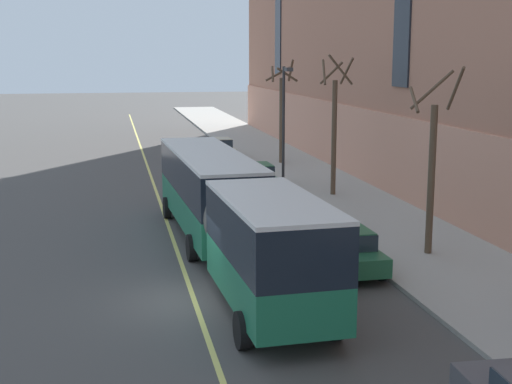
{
  "coord_description": "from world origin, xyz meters",
  "views": [
    {
      "loc": [
        -2.23,
        -21.03,
        7.43
      ],
      "look_at": [
        3.64,
        7.88,
        1.8
      ],
      "focal_mm": 50.0,
      "sensor_mm": 36.0,
      "label": 1
    }
  ],
  "objects_px": {
    "parked_car_green_1": "(257,177)",
    "parked_car_champagne_3": "(220,148)",
    "city_bus": "(227,206)",
    "street_tree_far_downtown": "(282,111)",
    "street_tree_far_uptown": "(334,125)",
    "street_lamp": "(285,113)",
    "street_tree_mid_block": "(432,165)",
    "parked_car_green_0": "(344,249)"
  },
  "relations": [
    {
      "from": "parked_car_green_0",
      "to": "street_lamp",
      "type": "relative_size",
      "value": 0.68
    },
    {
      "from": "parked_car_green_0",
      "to": "street_tree_mid_block",
      "type": "height_order",
      "value": "street_tree_mid_block"
    },
    {
      "from": "parked_car_champagne_3",
      "to": "street_tree_mid_block",
      "type": "distance_m",
      "value": 27.59
    },
    {
      "from": "parked_car_green_0",
      "to": "street_lamp",
      "type": "height_order",
      "value": "street_lamp"
    },
    {
      "from": "parked_car_champagne_3",
      "to": "street_lamp",
      "type": "distance_m",
      "value": 13.07
    },
    {
      "from": "parked_car_champagne_3",
      "to": "street_tree_mid_block",
      "type": "relative_size",
      "value": 0.65
    },
    {
      "from": "parked_car_green_0",
      "to": "city_bus",
      "type": "bearing_deg",
      "value": 153.0
    },
    {
      "from": "parked_car_green_1",
      "to": "street_lamp",
      "type": "height_order",
      "value": "street_lamp"
    },
    {
      "from": "street_tree_far_uptown",
      "to": "street_tree_far_downtown",
      "type": "distance_m",
      "value": 11.84
    },
    {
      "from": "city_bus",
      "to": "street_lamp",
      "type": "height_order",
      "value": "street_lamp"
    },
    {
      "from": "city_bus",
      "to": "street_tree_far_downtown",
      "type": "bearing_deg",
      "value": 71.73
    },
    {
      "from": "street_tree_mid_block",
      "to": "parked_car_green_1",
      "type": "bearing_deg",
      "value": 104.37
    },
    {
      "from": "street_tree_far_uptown",
      "to": "street_lamp",
      "type": "relative_size",
      "value": 1.1
    },
    {
      "from": "street_tree_far_uptown",
      "to": "street_tree_far_downtown",
      "type": "xyz_separation_m",
      "value": [
        -0.0,
        11.84,
        -0.14
      ]
    },
    {
      "from": "parked_car_green_1",
      "to": "city_bus",
      "type": "bearing_deg",
      "value": -106.04
    },
    {
      "from": "parked_car_green_1",
      "to": "street_tree_far_uptown",
      "type": "relative_size",
      "value": 0.59
    },
    {
      "from": "street_tree_far_downtown",
      "to": "street_lamp",
      "type": "bearing_deg",
      "value": -102.59
    },
    {
      "from": "city_bus",
      "to": "parked_car_champagne_3",
      "type": "bearing_deg",
      "value": 82.01
    },
    {
      "from": "parked_car_green_1",
      "to": "street_tree_far_downtown",
      "type": "height_order",
      "value": "street_tree_far_downtown"
    },
    {
      "from": "parked_car_green_0",
      "to": "street_tree_mid_block",
      "type": "xyz_separation_m",
      "value": [
        3.68,
        1.09,
        2.71
      ]
    },
    {
      "from": "city_bus",
      "to": "street_tree_far_uptown",
      "type": "bearing_deg",
      "value": 55.45
    },
    {
      "from": "city_bus",
      "to": "street_tree_far_uptown",
      "type": "distance_m",
      "value": 13.37
    },
    {
      "from": "city_bus",
      "to": "parked_car_champagne_3",
      "type": "height_order",
      "value": "city_bus"
    },
    {
      "from": "parked_car_champagne_3",
      "to": "street_tree_far_uptown",
      "type": "height_order",
      "value": "street_tree_far_uptown"
    },
    {
      "from": "street_lamp",
      "to": "street_tree_far_uptown",
      "type": "bearing_deg",
      "value": -55.85
    },
    {
      "from": "parked_car_champagne_3",
      "to": "street_tree_far_uptown",
      "type": "bearing_deg",
      "value": -76.06
    },
    {
      "from": "street_lamp",
      "to": "street_tree_mid_block",
      "type": "bearing_deg",
      "value": -82.25
    },
    {
      "from": "street_tree_far_uptown",
      "to": "parked_car_champagne_3",
      "type": "bearing_deg",
      "value": 103.94
    },
    {
      "from": "parked_car_green_0",
      "to": "parked_car_champagne_3",
      "type": "bearing_deg",
      "value": 90.31
    },
    {
      "from": "parked_car_green_1",
      "to": "parked_car_champagne_3",
      "type": "height_order",
      "value": "same"
    },
    {
      "from": "parked_car_champagne_3",
      "to": "street_lamp",
      "type": "xyz_separation_m",
      "value": [
        1.83,
        -12.46,
        3.5
      ]
    },
    {
      "from": "street_tree_mid_block",
      "to": "city_bus",
      "type": "bearing_deg",
      "value": 173.39
    },
    {
      "from": "city_bus",
      "to": "parked_car_green_1",
      "type": "distance_m",
      "value": 14.04
    },
    {
      "from": "street_tree_mid_block",
      "to": "street_tree_far_uptown",
      "type": "height_order",
      "value": "street_tree_far_uptown"
    },
    {
      "from": "parked_car_green_0",
      "to": "parked_car_green_1",
      "type": "relative_size",
      "value": 1.04
    },
    {
      "from": "parked_car_champagne_3",
      "to": "street_lamp",
      "type": "bearing_deg",
      "value": -81.64
    },
    {
      "from": "parked_car_green_0",
      "to": "parked_car_green_1",
      "type": "bearing_deg",
      "value": 89.93
    },
    {
      "from": "parked_car_green_0",
      "to": "street_tree_far_uptown",
      "type": "distance_m",
      "value": 13.73
    },
    {
      "from": "parked_car_green_1",
      "to": "street_tree_mid_block",
      "type": "xyz_separation_m",
      "value": [
        3.66,
        -14.3,
        2.71
      ]
    },
    {
      "from": "parked_car_green_0",
      "to": "street_lamp",
      "type": "xyz_separation_m",
      "value": [
        1.68,
        15.81,
        3.5
      ]
    },
    {
      "from": "city_bus",
      "to": "parked_car_green_0",
      "type": "height_order",
      "value": "city_bus"
    },
    {
      "from": "parked_car_green_1",
      "to": "parked_car_champagne_3",
      "type": "bearing_deg",
      "value": 90.76
    }
  ]
}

